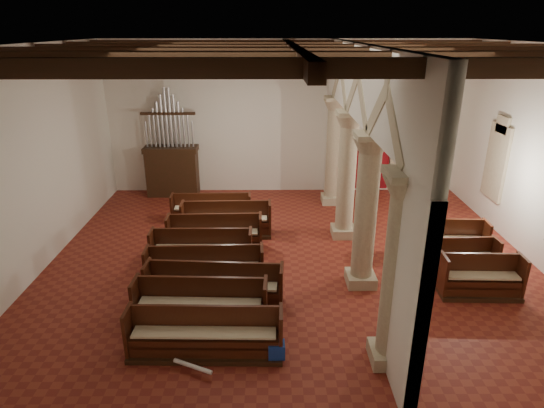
{
  "coord_description": "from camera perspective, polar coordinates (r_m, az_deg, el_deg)",
  "views": [
    {
      "loc": [
        -0.64,
        -12.01,
        6.39
      ],
      "look_at": [
        -0.54,
        0.5,
        1.51
      ],
      "focal_mm": 30.0,
      "sensor_mm": 36.0,
      "label": 1
    }
  ],
  "objects": [
    {
      "name": "aisle_pew_2",
      "position": [
        14.4,
        20.83,
        -4.83
      ],
      "size": [
        2.38,
        0.88,
        1.15
      ],
      "rotation": [
        0.0,
        0.0,
        -0.05
      ],
      "color": "#351C11",
      "rests_on": "floor"
    },
    {
      "name": "wall_back",
      "position": [
        18.34,
        1.57,
        10.65
      ],
      "size": [
        14.0,
        0.02,
        6.0
      ],
      "primitive_type": "cube",
      "color": "white",
      "rests_on": "floor"
    },
    {
      "name": "hymnal_box_c",
      "position": [
        13.78,
        -4.42,
        -5.09
      ],
      "size": [
        0.43,
        0.38,
        0.35
      ],
      "primitive_type": "cube",
      "rotation": [
        0.0,
        0.0,
        -0.32
      ],
      "color": "navy",
      "rests_on": "floor"
    },
    {
      "name": "aisle_pew_0",
      "position": [
        12.78,
        24.63,
        -8.91
      ],
      "size": [
        2.03,
        0.8,
        1.1
      ],
      "rotation": [
        0.0,
        0.0,
        -0.04
      ],
      "color": "#351C11",
      "rests_on": "floor"
    },
    {
      "name": "window_right_b",
      "position": [
        16.92,
        26.43,
        4.73
      ],
      "size": [
        0.03,
        1.0,
        2.2
      ],
      "primitive_type": "cube",
      "color": "#2C6553",
      "rests_on": "wall_right"
    },
    {
      "name": "hymnal_box_a",
      "position": [
        9.7,
        0.57,
        -17.81
      ],
      "size": [
        0.34,
        0.28,
        0.34
      ],
      "primitive_type": "cube",
      "rotation": [
        0.0,
        0.0,
        0.02
      ],
      "color": "navy",
      "rests_on": "floor"
    },
    {
      "name": "ceiling",
      "position": [
        12.03,
        2.75,
        19.44
      ],
      "size": [
        14.0,
        14.0,
        0.0
      ],
      "primitive_type": "plane",
      "rotation": [
        3.14,
        0.0,
        0.0
      ],
      "color": "#331C11",
      "rests_on": "wall_back"
    },
    {
      "name": "nave_pew_7",
      "position": [
        16.06,
        -7.6,
        -1.06
      ],
      "size": [
        2.79,
        0.75,
        0.99
      ],
      "rotation": [
        0.0,
        0.0,
        0.03
      ],
      "color": "#351C11",
      "rests_on": "floor"
    },
    {
      "name": "window_back",
      "position": [
        19.31,
        16.69,
        7.89
      ],
      "size": [
        1.0,
        0.03,
        2.2
      ],
      "primitive_type": "cube",
      "color": "#2C6553",
      "rests_on": "wall_back"
    },
    {
      "name": "arcade",
      "position": [
        12.58,
        10.84,
        7.95
      ],
      "size": [
        0.9,
        11.9,
        6.0
      ],
      "color": "#C5B792",
      "rests_on": "floor"
    },
    {
      "name": "nave_pew_4",
      "position": [
        13.16,
        -8.79,
        -6.22
      ],
      "size": [
        2.86,
        0.73,
        1.09
      ],
      "rotation": [
        0.0,
        0.0,
        -0.0
      ],
      "color": "#351C11",
      "rests_on": "floor"
    },
    {
      "name": "nave_pew_5",
      "position": [
        14.0,
        -7.14,
        -4.33
      ],
      "size": [
        2.87,
        0.83,
        1.12
      ],
      "rotation": [
        0.0,
        0.0,
        0.03
      ],
      "color": "#351C11",
      "rests_on": "floor"
    },
    {
      "name": "nave_pew_0",
      "position": [
        9.89,
        -8.37,
        -16.54
      ],
      "size": [
        3.21,
        0.79,
        1.08
      ],
      "rotation": [
        0.0,
        0.0,
        -0.02
      ],
      "color": "#351C11",
      "rests_on": "floor"
    },
    {
      "name": "wall_left",
      "position": [
        14.01,
        -27.56,
        4.87
      ],
      "size": [
        0.02,
        12.0,
        6.0
      ],
      "primitive_type": "cube",
      "color": "white",
      "rests_on": "floor"
    },
    {
      "name": "nave_pew_1",
      "position": [
        10.73,
        -8.89,
        -13.05
      ],
      "size": [
        3.03,
        0.88,
        1.14
      ],
      "rotation": [
        0.0,
        0.0,
        -0.04
      ],
      "color": "#351C11",
      "rests_on": "floor"
    },
    {
      "name": "ceiling_beams",
      "position": [
        12.04,
        2.73,
        18.59
      ],
      "size": [
        13.8,
        11.8,
        0.3
      ],
      "primitive_type": null,
      "color": "#351C11",
      "rests_on": "wall_back"
    },
    {
      "name": "aisle_pew_1",
      "position": [
        13.67,
        22.49,
        -6.73
      ],
      "size": [
        2.02,
        0.77,
        1.01
      ],
      "rotation": [
        0.0,
        0.0,
        0.05
      ],
      "color": "#351C11",
      "rests_on": "floor"
    },
    {
      "name": "tube_heater_b",
      "position": [
        10.15,
        -12.27,
        -17.11
      ],
      "size": [
        0.95,
        0.39,
        0.1
      ],
      "primitive_type": "cylinder",
      "rotation": [
        0.0,
        1.57,
        -0.32
      ],
      "color": "white",
      "rests_on": "floor"
    },
    {
      "name": "hymnal_box_b",
      "position": [
        10.72,
        -1.58,
        -13.69
      ],
      "size": [
        0.34,
        0.31,
        0.28
      ],
      "primitive_type": "cube",
      "rotation": [
        0.0,
        0.0,
        -0.39
      ],
      "color": "#162498",
      "rests_on": "floor"
    },
    {
      "name": "nave_pew_6",
      "position": [
        14.9,
        -5.72,
        -2.59
      ],
      "size": [
        2.91,
        0.82,
        1.14
      ],
      "rotation": [
        0.0,
        0.0,
        0.02
      ],
      "color": "#351C11",
      "rests_on": "floor"
    },
    {
      "name": "lectern",
      "position": [
        18.74,
        -10.5,
        2.73
      ],
      "size": [
        0.56,
        0.57,
        1.28
      ],
      "rotation": [
        0.0,
        0.0,
        -0.11
      ],
      "color": "#342410",
      "rests_on": "floor"
    },
    {
      "name": "dossal_curtain",
      "position": [
        19.13,
        12.1,
        4.98
      ],
      "size": [
        1.8,
        0.07,
        2.17
      ],
      "color": "#A01118",
      "rests_on": "floor"
    },
    {
      "name": "nave_pew_3",
      "position": [
        12.14,
        -8.35,
        -8.67
      ],
      "size": [
        3.06,
        0.85,
        1.11
      ],
      "rotation": [
        0.0,
        0.0,
        0.03
      ],
      "color": "#351C11",
      "rests_on": "floor"
    },
    {
      "name": "floor",
      "position": [
        13.62,
        2.3,
        -6.68
      ],
      "size": [
        14.0,
        14.0,
        0.0
      ],
      "primitive_type": "plane",
      "color": "maroon",
      "rests_on": "ground"
    },
    {
      "name": "nave_pew_2",
      "position": [
        11.36,
        -7.22,
        -10.91
      ],
      "size": [
        3.38,
        0.96,
        1.1
      ],
      "rotation": [
        0.0,
        0.0,
        -0.07
      ],
      "color": "#351C11",
      "rests_on": "floor"
    },
    {
      "name": "wall_front",
      "position": [
        6.93,
        4.95,
        -8.04
      ],
      "size": [
        14.0,
        0.02,
        6.0
      ],
      "primitive_type": "cube",
      "color": "white",
      "rests_on": "floor"
    },
    {
      "name": "pipe_organ",
      "position": [
        18.62,
        -12.46,
        5.17
      ],
      "size": [
        2.1,
        0.85,
        4.4
      ],
      "color": "#351C11",
      "rests_on": "floor"
    },
    {
      "name": "tube_heater_a",
      "position": [
        9.62,
        -9.93,
        -19.42
      ],
      "size": [
        0.82,
        0.44,
        0.09
      ],
      "primitive_type": "cylinder",
      "rotation": [
        0.0,
        1.57,
        -0.43
      ],
      "color": "white",
      "rests_on": "floor"
    },
    {
      "name": "processional_banner",
      "position": [
        19.22,
        16.75,
        3.58
      ],
      "size": [
        0.6,
        0.77,
        2.65
      ],
      "rotation": [
        0.0,
        0.0,
        -0.15
      ],
      "color": "#351C11",
      "rests_on": "floor"
    }
  ]
}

